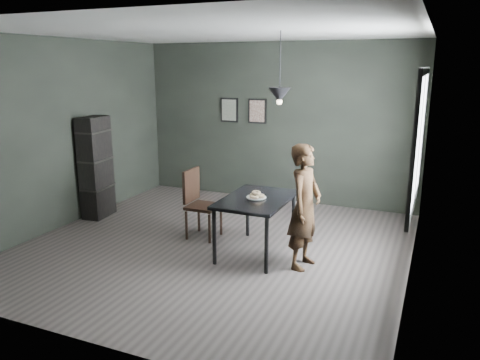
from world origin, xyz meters
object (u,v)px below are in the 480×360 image
at_px(wood_chair, 198,199).
at_px(shelf_unit, 96,167).
at_px(woman, 305,207).
at_px(cafe_table, 256,204).
at_px(pendant_lamp, 279,95).
at_px(white_plate, 256,198).

bearing_deg(wood_chair, shelf_unit, 174.81).
distance_m(woman, shelf_unit, 3.65).
bearing_deg(wood_chair, cafe_table, -13.76).
bearing_deg(pendant_lamp, white_plate, -153.23).
xyz_separation_m(cafe_table, white_plate, (0.01, -0.02, 0.08)).
xyz_separation_m(white_plate, pendant_lamp, (0.24, 0.12, 1.29)).
distance_m(white_plate, pendant_lamp, 1.32).
distance_m(white_plate, shelf_unit, 2.96).
bearing_deg(shelf_unit, woman, -15.30).
bearing_deg(woman, pendant_lamp, 66.92).
bearing_deg(wood_chair, woman, -13.48).
distance_m(shelf_unit, pendant_lamp, 3.42).
height_order(wood_chair, pendant_lamp, pendant_lamp).
bearing_deg(cafe_table, woman, -13.31).
height_order(wood_chair, shelf_unit, shelf_unit).
xyz_separation_m(cafe_table, shelf_unit, (-2.92, 0.43, 0.14)).
distance_m(white_plate, woman, 0.69).
relative_size(woman, shelf_unit, 0.94).
relative_size(white_plate, woman, 0.15).
bearing_deg(wood_chair, white_plate, -14.92).
xyz_separation_m(cafe_table, pendant_lamp, (0.25, 0.10, 1.38)).
bearing_deg(cafe_table, shelf_unit, 171.64).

